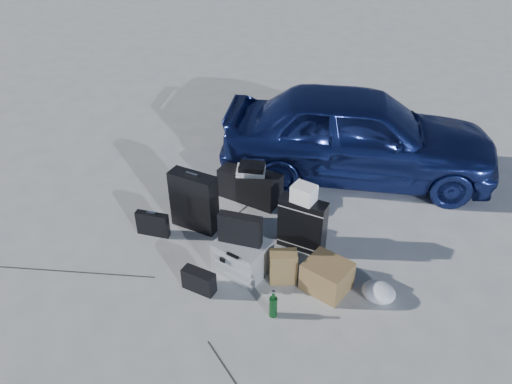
% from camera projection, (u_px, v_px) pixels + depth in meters
% --- Properties ---
extents(ground, '(60.00, 60.00, 0.00)m').
position_uv_depth(ground, '(221.00, 281.00, 5.19)').
color(ground, '#B9B9B4').
rests_on(ground, ground).
extents(car, '(3.83, 2.29, 1.22)m').
position_uv_depth(car, '(358.00, 134.00, 6.61)').
color(car, navy).
rests_on(car, ground).
extents(pelican_case, '(0.59, 0.52, 0.38)m').
position_uv_depth(pelican_case, '(242.00, 257.00, 5.22)').
color(pelican_case, '#A5A7AA').
rests_on(pelican_case, ground).
extents(laptop_bag, '(0.46, 0.16, 0.34)m').
position_uv_depth(laptop_bag, '(240.00, 229.00, 5.03)').
color(laptop_bag, black).
rests_on(laptop_bag, pelican_case).
extents(briefcase, '(0.39, 0.14, 0.30)m').
position_uv_depth(briefcase, '(153.00, 224.00, 5.75)').
color(briefcase, black).
rests_on(briefcase, ground).
extents(suitcase_left, '(0.57, 0.24, 0.72)m').
position_uv_depth(suitcase_left, '(194.00, 201.00, 5.76)').
color(suitcase_left, black).
rests_on(suitcase_left, ground).
extents(suitcase_right, '(0.53, 0.22, 0.63)m').
position_uv_depth(suitcase_right, '(302.00, 224.00, 5.48)').
color(suitcase_right, black).
rests_on(suitcase_right, ground).
extents(white_carton, '(0.27, 0.23, 0.19)m').
position_uv_depth(white_carton, '(304.00, 194.00, 5.25)').
color(white_carton, white).
rests_on(white_carton, suitcase_right).
extents(duffel_bag, '(0.82, 0.43, 0.39)m').
position_uv_depth(duffel_bag, '(250.00, 186.00, 6.33)').
color(duffel_bag, black).
rests_on(duffel_bag, ground).
extents(flat_box_white, '(0.42, 0.37, 0.06)m').
position_uv_depth(flat_box_white, '(251.00, 171.00, 6.19)').
color(flat_box_white, white).
rests_on(flat_box_white, duffel_bag).
extents(flat_box_black, '(0.36, 0.30, 0.07)m').
position_uv_depth(flat_box_black, '(252.00, 167.00, 6.14)').
color(flat_box_black, black).
rests_on(flat_box_black, flat_box_white).
extents(kraft_bag, '(0.32, 0.27, 0.37)m').
position_uv_depth(kraft_bag, '(283.00, 267.00, 5.10)').
color(kraft_bag, '#9F8145').
rests_on(kraft_bag, ground).
extents(cardboard_box, '(0.51, 0.47, 0.32)m').
position_uv_depth(cardboard_box, '(327.00, 276.00, 5.02)').
color(cardboard_box, olive).
rests_on(cardboard_box, ground).
extents(plastic_bag, '(0.37, 0.33, 0.19)m').
position_uv_depth(plastic_bag, '(379.00, 292.00, 4.93)').
color(plastic_bag, silver).
rests_on(plastic_bag, ground).
extents(messenger_bag, '(0.35, 0.16, 0.24)m').
position_uv_depth(messenger_bag, '(199.00, 281.00, 5.03)').
color(messenger_bag, black).
rests_on(messenger_bag, ground).
extents(green_bottle, '(0.08, 0.08, 0.31)m').
position_uv_depth(green_bottle, '(273.00, 304.00, 4.72)').
color(green_bottle, '#0B3313').
rests_on(green_bottle, ground).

